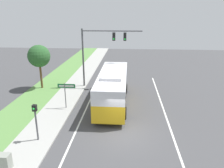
% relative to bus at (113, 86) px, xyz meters
% --- Properties ---
extents(ground_plane, '(80.00, 80.00, 0.00)m').
position_rel_bus_xyz_m(ground_plane, '(1.21, -5.74, -1.83)').
color(ground_plane, '#424244').
extents(sidewalk, '(2.80, 80.00, 0.12)m').
position_rel_bus_xyz_m(sidewalk, '(-4.99, -5.74, -1.77)').
color(sidewalk, '#9E9E99').
rests_on(sidewalk, ground_plane).
extents(grass_verge, '(3.60, 80.00, 0.10)m').
position_rel_bus_xyz_m(grass_verge, '(-8.19, -5.74, -1.78)').
color(grass_verge, '#568442').
rests_on(grass_verge, ground_plane).
extents(lane_divider_near, '(0.14, 30.00, 0.01)m').
position_rel_bus_xyz_m(lane_divider_near, '(-2.39, -5.74, -1.82)').
color(lane_divider_near, silver).
rests_on(lane_divider_near, ground_plane).
extents(lane_divider_far, '(0.14, 30.00, 0.01)m').
position_rel_bus_xyz_m(lane_divider_far, '(4.81, -5.74, -1.82)').
color(lane_divider_far, silver).
rests_on(lane_divider_far, ground_plane).
extents(bus, '(2.77, 10.10, 3.31)m').
position_rel_bus_xyz_m(bus, '(0.00, 0.00, 0.00)').
color(bus, gold).
rests_on(bus, ground_plane).
extents(signal_gantry, '(6.84, 0.41, 6.87)m').
position_rel_bus_xyz_m(signal_gantry, '(-1.82, 4.95, 3.10)').
color(signal_gantry, '#4C4C51').
rests_on(signal_gantry, ground_plane).
extents(pedestrian_signal, '(0.28, 0.34, 2.74)m').
position_rel_bus_xyz_m(pedestrian_signal, '(-4.70, -7.04, 0.06)').
color(pedestrian_signal, '#4C4C51').
rests_on(pedestrian_signal, ground_plane).
extents(street_sign, '(1.62, 0.08, 2.49)m').
position_rel_bus_xyz_m(street_sign, '(-4.17, -1.58, -0.02)').
color(street_sign, '#4C4C51').
rests_on(street_sign, ground_plane).
extents(utility_cabinet, '(0.79, 0.52, 0.95)m').
position_rel_bus_xyz_m(utility_cabinet, '(-5.40, -10.13, -1.23)').
color(utility_cabinet, gray).
rests_on(utility_cabinet, sidewalk).
extents(roadside_tree, '(2.52, 2.52, 5.04)m').
position_rel_bus_xyz_m(roadside_tree, '(-8.67, 3.84, 2.03)').
color(roadside_tree, brown).
rests_on(roadside_tree, grass_verge).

